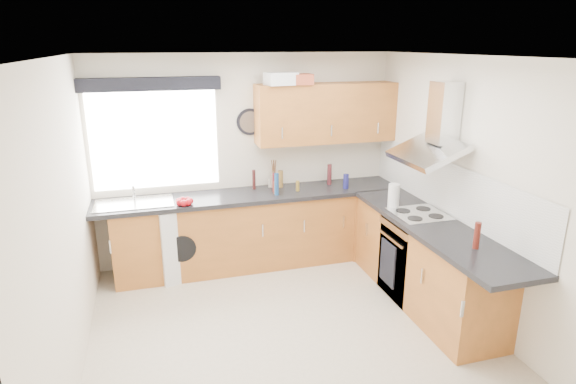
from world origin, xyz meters
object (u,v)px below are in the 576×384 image
object	(u,v)px
oven	(415,258)
upper_cabinets	(326,113)
washing_machine	(180,239)
extractor_hood	(435,132)

from	to	relation	value
oven	upper_cabinets	xyz separation A→B (m)	(-0.55, 1.32, 1.38)
upper_cabinets	washing_machine	bearing A→B (deg)	-176.69
upper_cabinets	washing_machine	xyz separation A→B (m)	(-1.81, -0.10, -1.37)
oven	upper_cabinets	world-z (taller)	upper_cabinets
upper_cabinets	washing_machine	world-z (taller)	upper_cabinets
oven	extractor_hood	bearing A→B (deg)	-0.00
upper_cabinets	extractor_hood	bearing A→B (deg)	-63.87
extractor_hood	oven	bearing A→B (deg)	180.00
oven	upper_cabinets	bearing A→B (deg)	112.54
extractor_hood	upper_cabinets	xyz separation A→B (m)	(-0.65, 1.33, 0.03)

